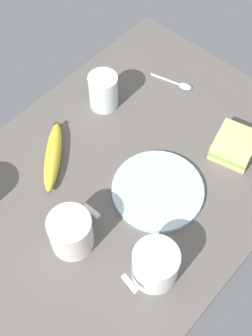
{
  "coord_description": "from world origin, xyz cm",
  "views": [
    {
      "loc": [
        -41.11,
        -36.74,
        91.61
      ],
      "look_at": [
        0.0,
        0.0,
        5.0
      ],
      "focal_mm": 48.94,
      "sensor_mm": 36.0,
      "label": 1
    }
  ],
  "objects_px": {
    "plate_of_food": "(158,190)",
    "sandwich_main": "(234,145)",
    "coffee_mug_black": "(71,232)",
    "spoon": "(178,84)",
    "glass_of_milk": "(103,93)",
    "banana": "(53,156)",
    "coffee_mug_spare": "(155,265)"
  },
  "relations": [
    {
      "from": "coffee_mug_spare",
      "to": "sandwich_main",
      "type": "relative_size",
      "value": 0.99
    },
    {
      "from": "sandwich_main",
      "to": "glass_of_milk",
      "type": "height_order",
      "value": "glass_of_milk"
    },
    {
      "from": "coffee_mug_spare",
      "to": "glass_of_milk",
      "type": "height_order",
      "value": "glass_of_milk"
    },
    {
      "from": "coffee_mug_black",
      "to": "spoon",
      "type": "bearing_deg",
      "value": 12.71
    },
    {
      "from": "plate_of_food",
      "to": "sandwich_main",
      "type": "height_order",
      "value": "sandwich_main"
    },
    {
      "from": "plate_of_food",
      "to": "spoon",
      "type": "relative_size",
      "value": 1.78
    },
    {
      "from": "glass_of_milk",
      "to": "spoon",
      "type": "height_order",
      "value": "glass_of_milk"
    },
    {
      "from": "glass_of_milk",
      "to": "banana",
      "type": "bearing_deg",
      "value": -171.53
    },
    {
      "from": "coffee_mug_spare",
      "to": "glass_of_milk",
      "type": "bearing_deg",
      "value": 55.89
    },
    {
      "from": "sandwich_main",
      "to": "spoon",
      "type": "xyz_separation_m",
      "value": [
        0.08,
        0.23,
        -0.02
      ]
    },
    {
      "from": "plate_of_food",
      "to": "glass_of_milk",
      "type": "relative_size",
      "value": 2.21
    },
    {
      "from": "plate_of_food",
      "to": "coffee_mug_spare",
      "type": "distance_m",
      "value": 0.19
    },
    {
      "from": "sandwich_main",
      "to": "plate_of_food",
      "type": "bearing_deg",
      "value": 163.1
    },
    {
      "from": "plate_of_food",
      "to": "coffee_mug_spare",
      "type": "height_order",
      "value": "coffee_mug_spare"
    },
    {
      "from": "glass_of_milk",
      "to": "banana",
      "type": "xyz_separation_m",
      "value": [
        -0.2,
        -0.03,
        -0.02
      ]
    },
    {
      "from": "sandwich_main",
      "to": "banana",
      "type": "xyz_separation_m",
      "value": [
        -0.3,
        0.3,
        -0.0
      ]
    },
    {
      "from": "plate_of_food",
      "to": "sandwich_main",
      "type": "relative_size",
      "value": 1.74
    },
    {
      "from": "coffee_mug_black",
      "to": "banana",
      "type": "height_order",
      "value": "coffee_mug_black"
    },
    {
      "from": "coffee_mug_spare",
      "to": "plate_of_food",
      "type": "bearing_deg",
      "value": 37.39
    },
    {
      "from": "plate_of_food",
      "to": "spoon",
      "type": "height_order",
      "value": "plate_of_food"
    },
    {
      "from": "sandwich_main",
      "to": "glass_of_milk",
      "type": "xyz_separation_m",
      "value": [
        -0.1,
        0.33,
        0.02
      ]
    },
    {
      "from": "coffee_mug_black",
      "to": "glass_of_milk",
      "type": "xyz_separation_m",
      "value": [
        0.32,
        0.21,
        -0.01
      ]
    },
    {
      "from": "plate_of_food",
      "to": "glass_of_milk",
      "type": "xyz_separation_m",
      "value": [
        0.11,
        0.27,
        0.04
      ]
    },
    {
      "from": "coffee_mug_spare",
      "to": "banana",
      "type": "distance_m",
      "value": 0.36
    },
    {
      "from": "coffee_mug_spare",
      "to": "spoon",
      "type": "distance_m",
      "value": 0.52
    },
    {
      "from": "sandwich_main",
      "to": "spoon",
      "type": "height_order",
      "value": "sandwich_main"
    },
    {
      "from": "coffee_mug_black",
      "to": "banana",
      "type": "bearing_deg",
      "value": 57.49
    },
    {
      "from": "coffee_mug_black",
      "to": "spoon",
      "type": "relative_size",
      "value": 0.97
    },
    {
      "from": "glass_of_milk",
      "to": "banana",
      "type": "relative_size",
      "value": 0.56
    },
    {
      "from": "glass_of_milk",
      "to": "spoon",
      "type": "bearing_deg",
      "value": -29.54
    },
    {
      "from": "spoon",
      "to": "plate_of_food",
      "type": "bearing_deg",
      "value": -149.54
    },
    {
      "from": "banana",
      "to": "coffee_mug_spare",
      "type": "bearing_deg",
      "value": -98.8
    }
  ]
}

